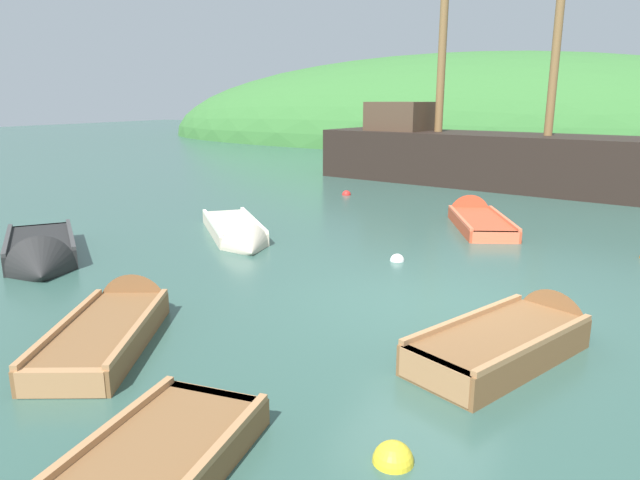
% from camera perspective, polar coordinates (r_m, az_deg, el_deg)
% --- Properties ---
extents(ground_plane, '(120.00, 120.00, 0.00)m').
position_cam_1_polar(ground_plane, '(8.95, 10.40, -6.30)').
color(ground_plane, '#33564C').
extents(shore_hill, '(52.27, 23.83, 12.79)m').
position_cam_1_polar(shore_hill, '(44.84, 14.41, 9.65)').
color(shore_hill, '#387033').
rests_on(shore_hill, ground).
extents(sailing_ship, '(15.03, 5.27, 13.18)m').
position_cam_1_polar(sailing_ship, '(21.85, 15.71, 7.40)').
color(sailing_ship, black).
rests_on(sailing_ship, ground).
extents(rowboat_center, '(3.34, 3.31, 1.00)m').
position_cam_1_polar(rowboat_center, '(12.87, -8.27, 0.42)').
color(rowboat_center, beige).
rests_on(rowboat_center, ground).
extents(rowboat_near_dock, '(2.47, 3.70, 1.07)m').
position_cam_1_polar(rowboat_near_dock, '(14.91, 15.38, 1.91)').
color(rowboat_near_dock, '#C64C2D').
rests_on(rowboat_near_dock, ground).
extents(rowboat_far, '(2.37, 3.25, 0.99)m').
position_cam_1_polar(rowboat_far, '(8.22, -19.76, -8.07)').
color(rowboat_far, brown).
rests_on(rowboat_far, ground).
extents(rowboat_portside, '(2.15, 3.23, 1.00)m').
position_cam_1_polar(rowboat_portside, '(7.62, 19.45, -9.51)').
color(rowboat_portside, brown).
rests_on(rowboat_portside, ground).
extents(rowboat_outer_right, '(3.49, 3.04, 1.17)m').
position_cam_1_polar(rowboat_outer_right, '(12.19, -26.29, -1.45)').
color(rowboat_outer_right, black).
rests_on(rowboat_outer_right, ground).
extents(buoy_white, '(0.28, 0.28, 0.28)m').
position_cam_1_polar(buoy_white, '(11.17, 7.78, -2.09)').
color(buoy_white, white).
rests_on(buoy_white, ground).
extents(buoy_red, '(0.30, 0.30, 0.30)m').
position_cam_1_polar(buoy_red, '(18.75, 2.68, 4.56)').
color(buoy_red, red).
rests_on(buoy_red, ground).
extents(buoy_yellow, '(0.37, 0.37, 0.37)m').
position_cam_1_polar(buoy_yellow, '(5.34, 7.37, -21.27)').
color(buoy_yellow, yellow).
rests_on(buoy_yellow, ground).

